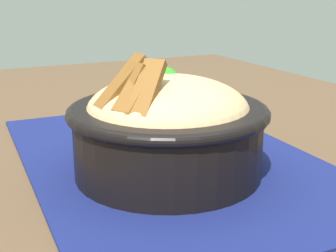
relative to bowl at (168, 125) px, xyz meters
name	(u,v)px	position (x,y,z in m)	size (l,w,h in m)	color
table	(166,196)	(0.07, -0.03, -0.11)	(1.34, 0.95, 0.73)	#4C3826
placemat	(168,158)	(0.04, -0.02, -0.05)	(0.45, 0.30, 0.00)	#11194C
bowl	(168,125)	(0.00, 0.00, 0.00)	(0.22, 0.22, 0.12)	black
fork	(137,141)	(0.10, -0.01, -0.05)	(0.03, 0.13, 0.00)	silver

